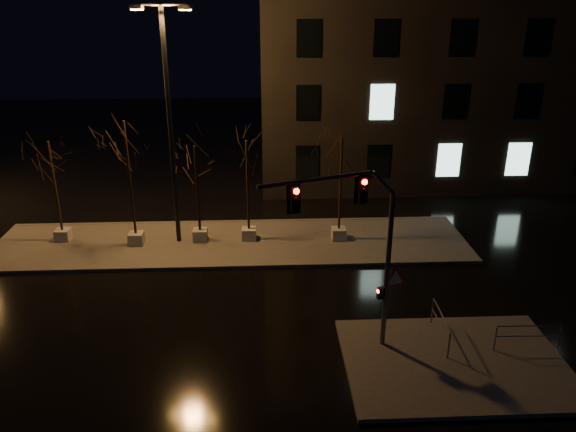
{
  "coord_description": "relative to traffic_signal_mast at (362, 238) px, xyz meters",
  "views": [
    {
      "loc": [
        1.5,
        -18.06,
        11.06
      ],
      "look_at": [
        2.47,
        2.47,
        2.8
      ],
      "focal_mm": 35.0,
      "sensor_mm": 36.0,
      "label": 1
    }
  ],
  "objects": [
    {
      "name": "guard_rail_b",
      "position": [
        2.89,
        0.46,
        -3.37
      ],
      "size": [
        0.11,
        2.11,
        1.0
      ],
      "rotation": [
        0.0,
        0.0,
        1.54
      ],
      "color": "#505257",
      "rests_on": "sidewalk_corner"
    },
    {
      "name": "ground",
      "position": [
        -4.45,
        2.79,
        -4.16
      ],
      "size": [
        90.0,
        90.0,
        0.0
      ],
      "primitive_type": "plane",
      "color": "black",
      "rests_on": "ground"
    },
    {
      "name": "tree_4",
      "position": [
        0.59,
        8.83,
        -0.17
      ],
      "size": [
        1.8,
        1.8,
        5.06
      ],
      "color": "#ADACA2",
      "rests_on": "median"
    },
    {
      "name": "tree_0",
      "position": [
        -12.37,
        9.29,
        -0.29
      ],
      "size": [
        1.8,
        1.8,
        4.9
      ],
      "color": "#ADACA2",
      "rests_on": "median"
    },
    {
      "name": "guard_rail_a",
      "position": [
        5.55,
        -0.26,
        -3.4
      ],
      "size": [
        2.16,
        0.1,
        0.93
      ],
      "rotation": [
        0.0,
        0.0,
        -0.02
      ],
      "color": "#505257",
      "rests_on": "sidewalk_corner"
    },
    {
      "name": "tree_3",
      "position": [
        -3.64,
        9.01,
        -0.28
      ],
      "size": [
        1.8,
        1.8,
        4.91
      ],
      "color": "#ADACA2",
      "rests_on": "median"
    },
    {
      "name": "traffic_signal_mast",
      "position": [
        0.0,
        0.0,
        0.0
      ],
      "size": [
        4.76,
        1.68,
        6.11
      ],
      "rotation": [
        0.0,
        0.0,
        0.34
      ],
      "color": "#505257",
      "rests_on": "sidewalk_corner"
    },
    {
      "name": "building",
      "position": [
        9.55,
        20.79,
        3.34
      ],
      "size": [
        25.0,
        12.0,
        15.0
      ],
      "primitive_type": "cube",
      "color": "black",
      "rests_on": "ground"
    },
    {
      "name": "streetlight_main",
      "position": [
        -6.93,
        9.01,
        2.02
      ],
      "size": [
        2.6,
        0.9,
        10.46
      ],
      "rotation": [
        0.0,
        0.0,
        -0.24
      ],
      "color": "black",
      "rests_on": "median"
    },
    {
      "name": "sidewalk_corner",
      "position": [
        3.05,
        -0.71,
        -4.09
      ],
      "size": [
        7.0,
        5.0,
        0.15
      ],
      "primitive_type": "cube",
      "color": "#4B4843",
      "rests_on": "ground"
    },
    {
      "name": "median",
      "position": [
        -4.45,
        8.79,
        -4.09
      ],
      "size": [
        22.0,
        5.0,
        0.15
      ],
      "primitive_type": "cube",
      "color": "#4B4843",
      "rests_on": "ground"
    },
    {
      "name": "tree_1",
      "position": [
        -8.85,
        8.72,
        0.49
      ],
      "size": [
        1.8,
        1.8,
        5.94
      ],
      "color": "#ADACA2",
      "rests_on": "median"
    },
    {
      "name": "tree_2",
      "position": [
        -5.93,
        8.99,
        -0.45
      ],
      "size": [
        1.8,
        1.8,
        4.69
      ],
      "color": "#ADACA2",
      "rests_on": "median"
    }
  ]
}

